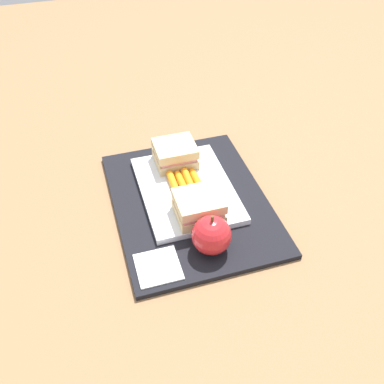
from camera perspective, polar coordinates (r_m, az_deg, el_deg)
ground_plane at (r=0.82m, az=-0.25°, el=-1.60°), size 2.40×2.40×0.00m
lunchbag_mat at (r=0.81m, az=-0.26°, el=-1.34°), size 0.36×0.28×0.01m
food_tray at (r=0.82m, az=-0.76°, el=0.36°), size 0.23×0.17×0.01m
sandwich_half_left at (r=0.86m, az=-2.23°, el=5.07°), size 0.07×0.08×0.04m
sandwich_half_right at (r=0.75m, az=0.90°, el=-1.89°), size 0.07×0.08×0.04m
carrot_sticks_bundle at (r=0.82m, az=-0.79°, el=1.07°), size 0.08×0.06×0.02m
apple at (r=0.71m, az=2.85°, el=-5.65°), size 0.07×0.07×0.08m
paper_napkin at (r=0.71m, az=-4.49°, el=-9.81°), size 0.07×0.07×0.00m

